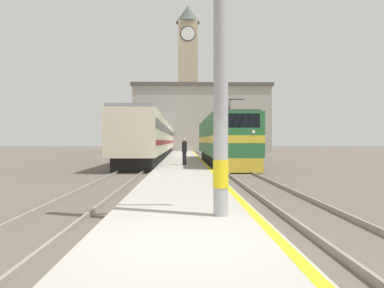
{
  "coord_description": "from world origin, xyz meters",
  "views": [
    {
      "loc": [
        -0.04,
        -5.97,
        1.86
      ],
      "look_at": [
        0.75,
        24.58,
        1.62
      ],
      "focal_mm": 35.0,
      "sensor_mm": 36.0,
      "label": 1
    }
  ],
  "objects_px": {
    "catenary_mast": "(224,32)",
    "clock_tower": "(188,74)",
    "person_on_platform": "(184,151)",
    "locomotive_train": "(222,140)",
    "passenger_train": "(158,139)"
  },
  "relations": [
    {
      "from": "catenary_mast",
      "to": "clock_tower",
      "type": "xyz_separation_m",
      "value": [
        0.2,
        67.02,
        11.13
      ]
    },
    {
      "from": "person_on_platform",
      "to": "clock_tower",
      "type": "distance_m",
      "value": 51.85
    },
    {
      "from": "locomotive_train",
      "to": "passenger_train",
      "type": "height_order",
      "value": "locomotive_train"
    },
    {
      "from": "passenger_train",
      "to": "locomotive_train",
      "type": "bearing_deg",
      "value": -68.86
    },
    {
      "from": "locomotive_train",
      "to": "catenary_mast",
      "type": "distance_m",
      "value": 21.75
    },
    {
      "from": "catenary_mast",
      "to": "clock_tower",
      "type": "bearing_deg",
      "value": 89.83
    },
    {
      "from": "catenary_mast",
      "to": "locomotive_train",
      "type": "bearing_deg",
      "value": 83.96
    },
    {
      "from": "locomotive_train",
      "to": "person_on_platform",
      "type": "bearing_deg",
      "value": -124.68
    },
    {
      "from": "passenger_train",
      "to": "person_on_platform",
      "type": "height_order",
      "value": "passenger_train"
    },
    {
      "from": "person_on_platform",
      "to": "clock_tower",
      "type": "bearing_deg",
      "value": 88.91
    },
    {
      "from": "passenger_train",
      "to": "person_on_platform",
      "type": "xyz_separation_m",
      "value": [
        3.1,
        -20.22,
        -0.94
      ]
    },
    {
      "from": "passenger_train",
      "to": "catenary_mast",
      "type": "xyz_separation_m",
      "value": [
        3.85,
        -37.36,
        2.05
      ]
    },
    {
      "from": "passenger_train",
      "to": "clock_tower",
      "type": "relative_size",
      "value": 1.7
    },
    {
      "from": "locomotive_train",
      "to": "person_on_platform",
      "type": "height_order",
      "value": "locomotive_train"
    },
    {
      "from": "clock_tower",
      "to": "locomotive_train",
      "type": "bearing_deg",
      "value": -87.39
    }
  ]
}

